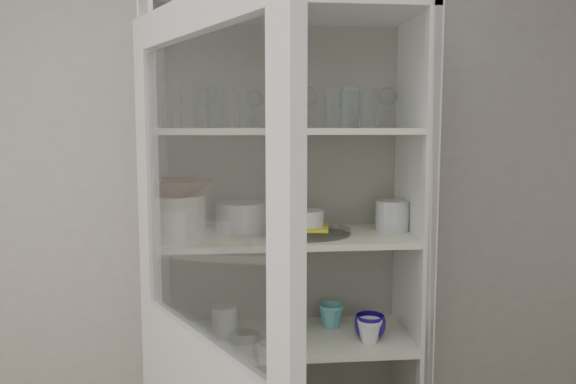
% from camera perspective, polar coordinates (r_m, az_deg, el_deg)
% --- Properties ---
extents(wall_back, '(3.60, 0.02, 2.60)m').
position_cam_1_polar(wall_back, '(2.35, -5.40, -2.38)').
color(wall_back, '#A9A39B').
rests_on(wall_back, ground).
extents(pantry_cabinet, '(1.00, 0.45, 2.10)m').
position_cam_1_polar(pantry_cabinet, '(2.29, -0.16, -11.89)').
color(pantry_cabinet, silver).
rests_on(pantry_cabinet, floor).
extents(tumbler_0, '(0.10, 0.10, 0.16)m').
position_cam_1_polar(tumbler_0, '(1.97, -11.70, 8.63)').
color(tumbler_0, silver).
rests_on(tumbler_0, shelf_glass).
extents(tumbler_1, '(0.09, 0.09, 0.14)m').
position_cam_1_polar(tumbler_1, '(1.99, -7.12, 8.52)').
color(tumbler_1, silver).
rests_on(tumbler_1, shelf_glass).
extents(tumbler_2, '(0.07, 0.07, 0.13)m').
position_cam_1_polar(tumbler_2, '(1.96, -7.46, 8.39)').
color(tumbler_2, silver).
rests_on(tumbler_2, shelf_glass).
extents(tumbler_3, '(0.09, 0.09, 0.14)m').
position_cam_1_polar(tumbler_3, '(2.01, 4.59, 8.41)').
color(tumbler_3, silver).
rests_on(tumbler_3, shelf_glass).
extents(tumbler_4, '(0.09, 0.09, 0.15)m').
position_cam_1_polar(tumbler_4, '(1.98, 6.36, 8.56)').
color(tumbler_4, silver).
rests_on(tumbler_4, shelf_glass).
extents(tumbler_5, '(0.08, 0.08, 0.13)m').
position_cam_1_polar(tumbler_5, '(2.01, 6.05, 8.29)').
color(tumbler_5, silver).
rests_on(tumbler_5, shelf_glass).
extents(tumbler_6, '(0.08, 0.08, 0.14)m').
position_cam_1_polar(tumbler_6, '(2.03, 8.09, 8.42)').
color(tumbler_6, silver).
rests_on(tumbler_6, shelf_glass).
extents(tumbler_7, '(0.08, 0.08, 0.13)m').
position_cam_1_polar(tumbler_7, '(2.10, -6.90, 8.22)').
color(tumbler_7, silver).
rests_on(tumbler_7, shelf_glass).
extents(tumbler_8, '(0.08, 0.08, 0.13)m').
position_cam_1_polar(tumbler_8, '(2.09, -4.27, 8.21)').
color(tumbler_8, silver).
rests_on(tumbler_8, shelf_glass).
extents(tumbler_9, '(0.08, 0.08, 0.14)m').
position_cam_1_polar(tumbler_9, '(2.12, 0.18, 8.36)').
color(tumbler_9, silver).
rests_on(tumbler_9, shelf_glass).
extents(tumbler_10, '(0.09, 0.09, 0.15)m').
position_cam_1_polar(tumbler_10, '(2.13, -0.07, 8.56)').
color(tumbler_10, silver).
rests_on(tumbler_10, shelf_glass).
extents(tumbler_11, '(0.08, 0.08, 0.14)m').
position_cam_1_polar(tumbler_11, '(2.17, 7.07, 8.34)').
color(tumbler_11, silver).
rests_on(tumbler_11, shelf_glass).
extents(goblet_0, '(0.07, 0.07, 0.16)m').
position_cam_1_polar(goblet_0, '(2.19, -8.15, 8.57)').
color(goblet_0, silver).
rests_on(goblet_0, shelf_glass).
extents(goblet_1, '(0.07, 0.07, 0.16)m').
position_cam_1_polar(goblet_1, '(2.18, -3.37, 8.57)').
color(goblet_1, silver).
rests_on(goblet_1, shelf_glass).
extents(goblet_2, '(0.08, 0.08, 0.18)m').
position_cam_1_polar(goblet_2, '(2.21, 1.97, 8.76)').
color(goblet_2, silver).
rests_on(goblet_2, shelf_glass).
extents(goblet_3, '(0.08, 0.08, 0.18)m').
position_cam_1_polar(goblet_3, '(2.30, 10.01, 8.65)').
color(goblet_3, silver).
rests_on(goblet_3, shelf_glass).
extents(plate_stack_front, '(0.21, 0.21, 0.10)m').
position_cam_1_polar(plate_stack_front, '(2.06, -11.23, -3.43)').
color(plate_stack_front, silver).
rests_on(plate_stack_front, shelf_plates).
extents(plate_stack_back, '(0.20, 0.20, 0.11)m').
position_cam_1_polar(plate_stack_back, '(2.21, -4.72, -2.48)').
color(plate_stack_back, silver).
rests_on(plate_stack_back, shelf_plates).
extents(cream_bowl, '(0.27, 0.27, 0.06)m').
position_cam_1_polar(cream_bowl, '(2.05, -11.28, -1.21)').
color(cream_bowl, silver).
rests_on(cream_bowl, plate_stack_front).
extents(terracotta_bowl, '(0.31, 0.31, 0.06)m').
position_cam_1_polar(terracotta_bowl, '(2.04, -11.31, 0.47)').
color(terracotta_bowl, brown).
rests_on(terracotta_bowl, cream_bowl).
extents(glass_platter, '(0.41, 0.41, 0.02)m').
position_cam_1_polar(glass_platter, '(2.14, 1.83, -4.01)').
color(glass_platter, silver).
rests_on(glass_platter, shelf_plates).
extents(yellow_trivet, '(0.20, 0.20, 0.01)m').
position_cam_1_polar(yellow_trivet, '(2.14, 1.83, -3.60)').
color(yellow_trivet, gold).
rests_on(yellow_trivet, glass_platter).
extents(white_ramekin, '(0.17, 0.17, 0.06)m').
position_cam_1_polar(white_ramekin, '(2.13, 1.83, -2.65)').
color(white_ramekin, silver).
rests_on(white_ramekin, yellow_trivet).
extents(grey_bowl_stack, '(0.13, 0.13, 0.12)m').
position_cam_1_polar(grey_bowl_stack, '(2.23, 10.53, -2.40)').
color(grey_bowl_stack, '#AAB3B3').
rests_on(grey_bowl_stack, shelf_plates).
extents(mug_blue, '(0.12, 0.12, 0.09)m').
position_cam_1_polar(mug_blue, '(2.22, 8.32, -13.40)').
color(mug_blue, navy).
rests_on(mug_blue, shelf_mugs).
extents(mug_teal, '(0.11, 0.11, 0.09)m').
position_cam_1_polar(mug_teal, '(2.32, 4.43, -12.42)').
color(mug_teal, teal).
rests_on(mug_teal, shelf_mugs).
extents(mug_white, '(0.11, 0.11, 0.09)m').
position_cam_1_polar(mug_white, '(2.19, 8.28, -13.79)').
color(mug_white, silver).
rests_on(mug_white, shelf_mugs).
extents(teal_jar, '(0.08, 0.08, 0.10)m').
position_cam_1_polar(teal_jar, '(2.28, 0.15, -12.80)').
color(teal_jar, teal).
rests_on(teal_jar, shelf_mugs).
extents(measuring_cups, '(0.09, 0.09, 0.04)m').
position_cam_1_polar(measuring_cups, '(2.19, -4.62, -14.43)').
color(measuring_cups, '#ADADB2').
rests_on(measuring_cups, shelf_mugs).
extents(white_canister, '(0.12, 0.12, 0.12)m').
position_cam_1_polar(white_canister, '(2.24, -6.49, -12.88)').
color(white_canister, silver).
rests_on(white_canister, shelf_mugs).
extents(tumbler_12, '(0.07, 0.07, 0.13)m').
position_cam_1_polar(tumbler_12, '(1.98, -1.21, 8.40)').
color(tumbler_12, silver).
rests_on(tumbler_12, shelf_glass).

